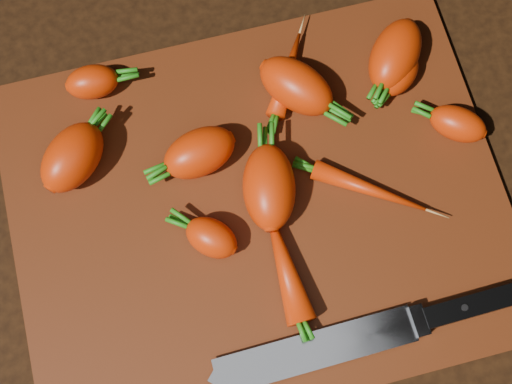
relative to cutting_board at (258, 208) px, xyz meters
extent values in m
cube|color=black|center=(0.00, 0.00, -0.01)|extent=(2.00, 2.00, 0.01)
cube|color=#4D1D09|center=(0.00, 0.00, 0.00)|extent=(0.50, 0.40, 0.01)
ellipsoid|color=red|center=(-0.17, 0.09, 0.03)|extent=(0.09, 0.09, 0.05)
ellipsoid|color=red|center=(-0.05, -0.02, 0.02)|extent=(0.06, 0.06, 0.04)
ellipsoid|color=red|center=(0.07, 0.11, 0.03)|extent=(0.09, 0.10, 0.05)
ellipsoid|color=red|center=(0.01, 0.01, 0.03)|extent=(0.07, 0.10, 0.05)
ellipsoid|color=red|center=(-0.05, 0.06, 0.03)|extent=(0.08, 0.06, 0.05)
ellipsoid|color=red|center=(-0.14, 0.17, 0.02)|extent=(0.06, 0.04, 0.04)
ellipsoid|color=red|center=(0.22, 0.03, 0.02)|extent=(0.07, 0.06, 0.04)
ellipsoid|color=red|center=(0.07, 0.13, 0.02)|extent=(0.07, 0.10, 0.02)
ellipsoid|color=red|center=(0.11, -0.01, 0.02)|extent=(0.11, 0.09, 0.02)
ellipsoid|color=red|center=(0.01, -0.07, 0.02)|extent=(0.03, 0.12, 0.03)
ellipsoid|color=red|center=(0.18, 0.12, 0.03)|extent=(0.09, 0.10, 0.05)
ellipsoid|color=red|center=(0.18, 0.10, 0.02)|extent=(0.07, 0.06, 0.04)
cube|color=gray|center=(-0.08, -0.16, 0.01)|extent=(0.20, 0.04, 0.00)
cube|color=gray|center=(0.02, -0.15, 0.01)|extent=(0.01, 0.03, 0.01)
cube|color=black|center=(0.08, -0.15, 0.01)|extent=(0.11, 0.02, 0.02)
cylinder|color=#B2B2B7|center=(0.07, -0.15, 0.02)|extent=(0.01, 0.01, 0.00)
camera|label=1|loc=(-0.05, -0.19, 0.70)|focal=50.00mm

